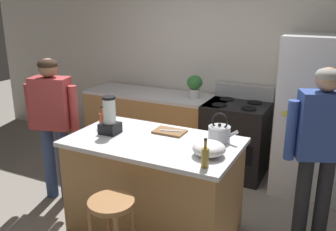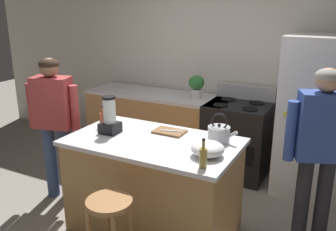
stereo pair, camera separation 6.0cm
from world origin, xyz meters
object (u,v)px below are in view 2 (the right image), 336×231
kitchen_island (154,185)px  person_by_island_left (54,116)px  bottle_vinegar (203,157)px  bottle_soda (113,111)px  cutting_board (169,132)px  stove_range (237,139)px  person_by_sink_right (320,144)px  bottle_cooking_sauce (103,119)px  mixing_bowl (208,149)px  tea_kettle (219,133)px  chef_knife (171,131)px  refrigerator (323,118)px  bar_stool (110,218)px  blender_appliance (110,118)px  potted_plant (196,85)px

kitchen_island → person_by_island_left: 1.36m
person_by_island_left → bottle_vinegar: size_ratio=6.72×
bottle_soda → cutting_board: bearing=-6.8°
stove_range → cutting_board: (-0.29, -1.28, 0.46)m
person_by_sink_right → bottle_cooking_sauce: (-2.01, -0.33, 0.02)m
mixing_bowl → stove_range: bearing=98.2°
bottle_cooking_sauce → mixing_bowl: bearing=-9.4°
person_by_sink_right → cutting_board: person_by_sink_right is taller
person_by_island_left → tea_kettle: (1.81, 0.18, 0.05)m
chef_knife → stove_range: bearing=61.8°
bottle_cooking_sauce → refrigerator: bearing=36.1°
refrigerator → bar_stool: bearing=-119.8°
bottle_cooking_sauce → cutting_board: size_ratio=0.72×
bottle_vinegar → cutting_board: size_ratio=0.79×
kitchen_island → blender_appliance: bearing=-177.3°
refrigerator → bottle_vinegar: 1.95m
kitchen_island → bottle_cooking_sauce: bottle_cooking_sauce is taller
kitchen_island → refrigerator: (1.30, 1.50, 0.43)m
potted_plant → bottle_soda: potted_plant is taller
stove_range → chef_knife: 1.39m
refrigerator → tea_kettle: 1.47m
potted_plant → bottle_soda: (-0.44, -1.22, -0.08)m
refrigerator → tea_kettle: refrigerator is taller
bar_stool → stove_range: bearing=82.0°
person_by_island_left → bottle_cooking_sauce: 0.63m
potted_plant → tea_kettle: size_ratio=1.09×
stove_range → person_by_island_left: bearing=-137.7°
refrigerator → potted_plant: refrigerator is taller
cutting_board → chef_knife: chef_knife is taller
person_by_island_left → cutting_board: person_by_island_left is taller
person_by_island_left → chef_knife: (1.33, 0.18, -0.00)m
bar_stool → bottle_cooking_sauce: bottle_cooking_sauce is taller
bar_stool → blender_appliance: 1.02m
person_by_sink_right → blender_appliance: person_by_sink_right is taller
person_by_sink_right → cutting_board: 1.35m
bar_stool → mixing_bowl: (0.55, 0.62, 0.46)m
refrigerator → chef_knife: size_ratio=8.19×
bottle_vinegar → kitchen_island: bearing=152.3°
cutting_board → bottle_cooking_sauce: bearing=-167.6°
bottle_vinegar → chef_knife: 0.80m
tea_kettle → cutting_board: tea_kettle is taller
stove_range → mixing_bowl: size_ratio=4.03×
mixing_bowl → refrigerator: bearing=65.7°
person_by_island_left → blender_appliance: size_ratio=4.38×
bottle_soda → mixing_bowl: bearing=-19.1°
bar_stool → refrigerator: bearing=60.2°
cutting_board → chef_knife: bearing=0.0°
kitchen_island → tea_kettle: bearing=23.8°
tea_kettle → chef_knife: 0.48m
potted_plant → person_by_sink_right: bearing=-34.8°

